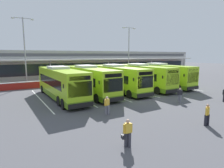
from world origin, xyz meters
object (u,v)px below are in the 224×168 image
Objects in this scene: coach_bus_right_centre at (142,77)px; coach_bus_rightmost at (161,75)px; coach_bus_centre at (117,79)px; lamp_post_west at (25,48)px; pedestrian_with_handbag at (127,132)px; pedestrian_child at (180,95)px; pedestrian_approaching_bus at (207,114)px; coach_bus_left_centre at (89,81)px; pedestrian_in_dark_coat at (107,105)px; coach_bus_leftmost at (61,84)px; lamp_post_centre at (129,50)px.

coach_bus_right_centre is 4.12m from coach_bus_rightmost.
coach_bus_centre is 16.00m from lamp_post_west.
coach_bus_centre is at bearing 59.79° from pedestrian_with_handbag.
coach_bus_centre is 16.59m from pedestrian_with_handbag.
pedestrian_child is at bearing -57.42° from lamp_post_west.
coach_bus_right_centre is at bearing -36.52° from lamp_post_west.
coach_bus_centre is 1.11× the size of lamp_post_west.
pedestrian_with_handbag is 1.00× the size of pedestrian_approaching_bus.
coach_bus_left_centre and coach_bus_right_centre have the same top height.
coach_bus_centre is at bearing 53.23° from pedestrian_in_dark_coat.
coach_bus_rightmost is (8.69, 0.15, 0.00)m from coach_bus_centre.
coach_bus_leftmost is 8.41m from pedestrian_in_dark_coat.
lamp_post_west is (-15.06, 11.15, 4.50)m from coach_bus_right_centre.
lamp_post_west is (-2.39, 11.67, 4.50)m from coach_bus_leftmost.
coach_bus_leftmost is 13.89m from pedestrian_with_handbag.
coach_bus_right_centre is (8.89, 0.07, 0.00)m from coach_bus_left_centre.
coach_bus_rightmost is 22.59m from lamp_post_west.
lamp_post_west is (-9.03, 25.84, 5.42)m from pedestrian_approaching_bus.
coach_bus_right_centre is 7.52× the size of pedestrian_in_dark_coat.
pedestrian_with_handbag is (-12.91, -14.37, -0.93)m from coach_bus_right_centre.
coach_bus_left_centre is 1.00× the size of coach_bus_centre.
lamp_post_centre is (14.44, 11.29, 4.50)m from coach_bus_left_centre.
pedestrian_in_dark_coat is (1.87, 5.66, 0.02)m from pedestrian_with_handbag.
pedestrian_approaching_bus is (2.87, -14.62, -0.91)m from coach_bus_left_centre.
coach_bus_rightmost is 17.95m from pedestrian_approaching_bus.
coach_bus_left_centre is 7.52× the size of pedestrian_in_dark_coat.
coach_bus_leftmost is 16.80m from coach_bus_rightmost.
coach_bus_leftmost reaches higher than pedestrian_in_dark_coat.
coach_bus_right_centre is at bearing 76.61° from pedestrian_child.
pedestrian_child is (10.52, -8.52, -0.91)m from coach_bus_leftmost.
coach_bus_centre is at bearing -178.99° from coach_bus_rightmost.
coach_bus_right_centre is 14.09m from pedestrian_in_dark_coat.
coach_bus_rightmost is at bearing 0.72° from coach_bus_left_centre.
coach_bus_right_centre reaches higher than pedestrian_approaching_bus.
pedestrian_approaching_bus is 28.89m from lamp_post_centre.
pedestrian_with_handbag is at bearing -85.19° from lamp_post_west.
coach_bus_right_centre is 19.34m from pedestrian_with_handbag.
pedestrian_with_handbag is (-8.33, -14.31, -0.93)m from coach_bus_centre.
coach_bus_left_centre is 13.57m from lamp_post_west.
lamp_post_centre is at bearing 48.08° from coach_bus_centre.
lamp_post_centre is at bearing 65.93° from pedestrian_approaching_bus.
pedestrian_with_handbag and pedestrian_approaching_bus have the same top height.
coach_bus_left_centre and coach_bus_centre have the same top height.
pedestrian_child is (8.89, -0.33, 0.00)m from pedestrian_in_dark_coat.
lamp_post_west is (-6.17, 11.22, 4.50)m from coach_bus_left_centre.
coach_bus_left_centre is at bearing 74.31° from pedestrian_with_handbag.
pedestrian_in_dark_coat is at bearing -129.78° from lamp_post_centre.
coach_bus_rightmost is 7.52× the size of pedestrian_approaching_bus.
pedestrian_approaching_bus is 27.91m from lamp_post_west.
lamp_post_west is at bearing 94.81° from pedestrian_with_handbag.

